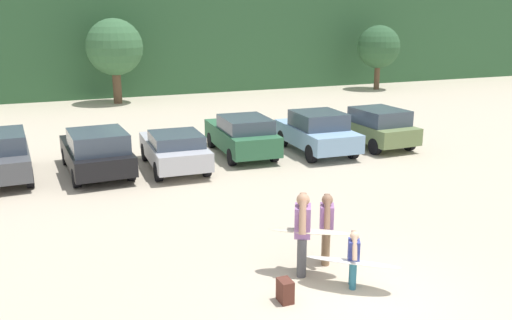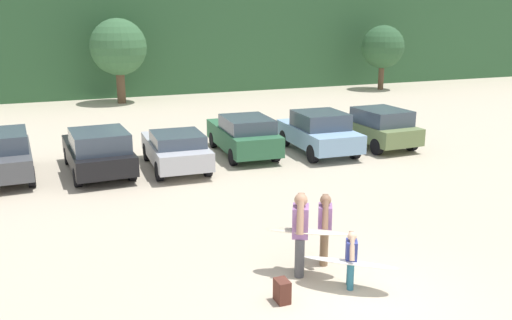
# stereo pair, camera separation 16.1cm
# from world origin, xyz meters

# --- Properties ---
(ground_plane) EXTENTS (120.00, 120.00, 0.00)m
(ground_plane) POSITION_xyz_m (0.00, 0.00, 0.00)
(ground_plane) COLOR beige
(hillside_ridge) EXTENTS (108.00, 12.00, 8.65)m
(hillside_ridge) POSITION_xyz_m (0.00, 34.36, 4.33)
(hillside_ridge) COLOR #2D5633
(hillside_ridge) RESTS_ON ground_plane
(tree_left) EXTENTS (3.40, 3.40, 5.12)m
(tree_left) POSITION_xyz_m (-0.77, 26.11, 3.38)
(tree_left) COLOR brown
(tree_left) RESTS_ON ground_plane
(tree_center_left) EXTENTS (3.05, 3.05, 4.59)m
(tree_center_left) POSITION_xyz_m (17.74, 25.46, 3.04)
(tree_center_left) COLOR brown
(tree_center_left) RESTS_ON ground_plane
(parked_car_dark_gray) EXTENTS (1.89, 4.13, 1.59)m
(parked_car_dark_gray) POSITION_xyz_m (-6.74, 11.33, 0.84)
(parked_car_dark_gray) COLOR #4C4F54
(parked_car_dark_gray) RESTS_ON ground_plane
(parked_car_black) EXTENTS (2.10, 4.54, 1.59)m
(parked_car_black) POSITION_xyz_m (-3.76, 10.79, 0.80)
(parked_car_black) COLOR black
(parked_car_black) RESTS_ON ground_plane
(parked_car_silver) EXTENTS (1.99, 4.27, 1.37)m
(parked_car_silver) POSITION_xyz_m (-1.15, 10.39, 0.73)
(parked_car_silver) COLOR silver
(parked_car_silver) RESTS_ON ground_plane
(parked_car_forest_green) EXTENTS (2.05, 4.52, 1.56)m
(parked_car_forest_green) POSITION_xyz_m (1.75, 11.32, 0.81)
(parked_car_forest_green) COLOR #2D6642
(parked_car_forest_green) RESTS_ON ground_plane
(parked_car_sky_blue) EXTENTS (2.10, 4.19, 1.64)m
(parked_car_sky_blue) POSITION_xyz_m (4.63, 10.56, 0.84)
(parked_car_sky_blue) COLOR #84ADD1
(parked_car_sky_blue) RESTS_ON ground_plane
(parked_car_olive_green) EXTENTS (1.99, 3.98, 1.60)m
(parked_car_olive_green) POSITION_xyz_m (7.37, 10.60, 0.83)
(parked_car_olive_green) COLOR #6B7F4C
(parked_car_olive_green) RESTS_ON ground_plane
(person_adult) EXTENTS (0.51, 0.77, 1.78)m
(person_adult) POSITION_xyz_m (-0.66, 1.53, 1.00)
(person_adult) COLOR #4C4C51
(person_adult) RESTS_ON ground_plane
(person_child) EXTENTS (0.36, 0.57, 1.18)m
(person_child) POSITION_xyz_m (0.01, 0.61, 0.67)
(person_child) COLOR teal
(person_child) RESTS_ON ground_plane
(person_companion) EXTENTS (0.45, 0.68, 1.58)m
(person_companion) POSITION_xyz_m (0.06, 1.79, 0.89)
(person_companion) COLOR #8C6B4C
(person_companion) RESTS_ON ground_plane
(surfboard_cream) EXTENTS (1.73, 1.32, 0.16)m
(surfboard_cream) POSITION_xyz_m (-0.54, 1.45, 0.96)
(surfboard_cream) COLOR beige
(surfboard_white) EXTENTS (1.79, 1.57, 0.22)m
(surfboard_white) POSITION_xyz_m (-0.02, 0.58, 0.56)
(surfboard_white) COLOR white
(backpack_dropped) EXTENTS (0.24, 0.34, 0.45)m
(backpack_dropped) POSITION_xyz_m (-1.49, 0.59, 0.22)
(backpack_dropped) COLOR #592D23
(backpack_dropped) RESTS_ON ground_plane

